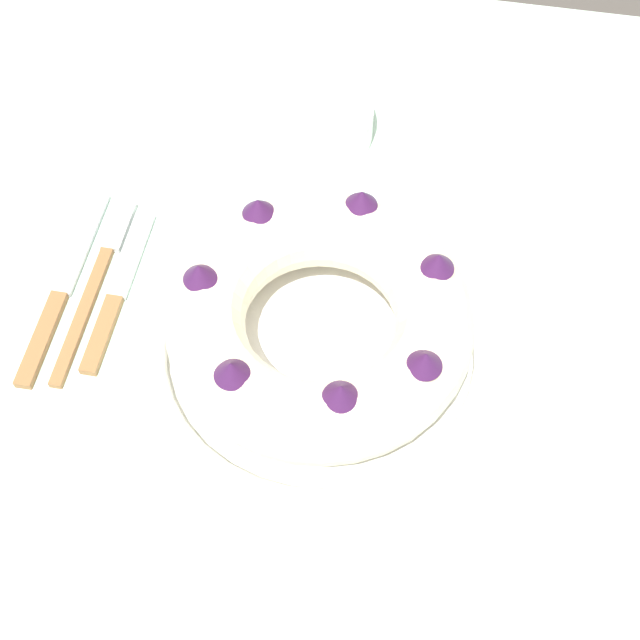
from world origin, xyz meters
The scene contains 9 objects.
ground_plane centered at (0.00, 0.00, 0.00)m, with size 8.00×8.00×0.00m, color #4C4742.
dining_table centered at (0.00, 0.00, 0.69)m, with size 1.46×1.11×0.77m.
serving_dish centered at (0.02, 0.02, 0.78)m, with size 0.30×0.30×0.03m.
bundt_cake centered at (0.02, 0.02, 0.83)m, with size 0.27×0.27×0.08m.
fork centered at (-0.21, 0.07, 0.77)m, with size 0.02×0.22×0.01m.
serving_knife centered at (-0.24, 0.04, 0.77)m, with size 0.02×0.23×0.01m.
cake_knife centered at (-0.19, 0.04, 0.77)m, with size 0.02×0.19×0.01m.
side_bowl centered at (-0.05, 0.29, 0.79)m, with size 0.15×0.15×0.04m, color white.
napkin centered at (0.29, 0.04, 0.77)m, with size 0.16×0.11×0.00m, color white.
Camera 1 is at (0.09, -0.38, 1.48)m, focal length 50.00 mm.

